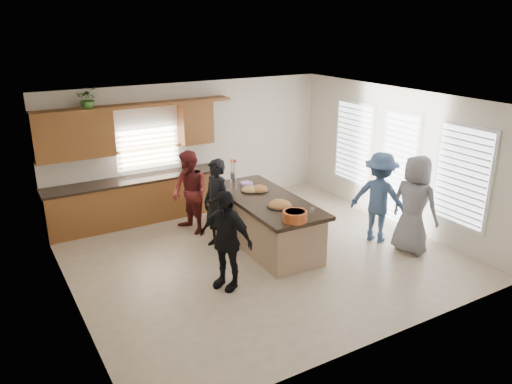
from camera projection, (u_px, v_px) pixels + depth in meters
floor at (260, 255)px, 9.10m from camera, size 6.50×6.50×0.00m
room_shell at (261, 154)px, 8.47m from camera, size 6.52×6.02×2.81m
back_cabinetry at (132, 180)px, 10.32m from camera, size 4.08×0.66×2.46m
right_wall_glazing at (400, 161)px, 10.09m from camera, size 0.06×4.00×2.25m
island at (266, 223)px, 9.34m from camera, size 1.23×2.74×0.95m
platter_front at (280, 205)px, 8.75m from camera, size 0.46×0.46×0.19m
platter_mid at (259, 190)px, 9.55m from camera, size 0.39×0.39×0.16m
platter_back at (250, 190)px, 9.53m from camera, size 0.37×0.37×0.15m
salad_bowl at (295, 216)px, 8.12m from camera, size 0.40×0.40×0.17m
clear_cup at (312, 211)px, 8.47m from camera, size 0.08×0.08×0.09m
plate_stack at (247, 184)px, 9.91m from camera, size 0.25×0.25×0.05m
flower_vase at (234, 170)px, 10.09m from camera, size 0.14×0.14×0.45m
potted_plant at (88, 99)px, 9.50m from camera, size 0.49×0.45×0.46m
woman_left_back at (216, 204)px, 9.14m from camera, size 0.53×0.69×1.71m
woman_left_mid at (190, 193)px, 9.82m from camera, size 0.78×0.92×1.67m
woman_left_front at (226, 240)px, 7.77m from camera, size 0.81×1.03×1.63m
woman_right_back at (379, 197)px, 9.44m from camera, size 1.11×1.30×1.75m
woman_right_front at (414, 205)px, 8.96m from camera, size 0.77×1.00×1.83m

